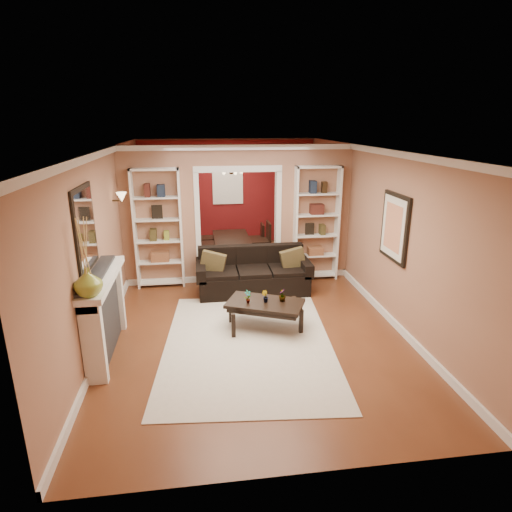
{
  "coord_description": "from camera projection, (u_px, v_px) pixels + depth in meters",
  "views": [
    {
      "loc": [
        -0.78,
        -7.07,
        3.12
      ],
      "look_at": [
        0.08,
        -0.8,
        1.12
      ],
      "focal_mm": 30.0,
      "sensor_mm": 36.0,
      "label": 1
    }
  ],
  "objects": [
    {
      "name": "wall_sconce",
      "position": [
        118.0,
        199.0,
        7.41
      ],
      "size": [
        0.18,
        0.18,
        0.22
      ],
      "primitive_type": "cube",
      "color": "#FFE0A5",
      "rests_on": "wall_left"
    },
    {
      "name": "framed_art",
      "position": [
        394.0,
        227.0,
        6.6
      ],
      "size": [
        0.04,
        0.85,
        1.05
      ],
      "primitive_type": "cube",
      "color": "black",
      "rests_on": "wall_right"
    },
    {
      "name": "dining_chair_ne",
      "position": [
        258.0,
        241.0,
        9.83
      ],
      "size": [
        0.48,
        0.48,
        0.95
      ],
      "primitive_type": "cube",
      "rotation": [
        0.0,
        0.0,
        -1.6
      ],
      "color": "black",
      "rests_on": "floor"
    },
    {
      "name": "area_rug",
      "position": [
        248.0,
        344.0,
        6.26
      ],
      "size": [
        2.7,
        3.58,
        0.01
      ],
      "primitive_type": "cube",
      "rotation": [
        0.0,
        0.0,
        -0.09
      ],
      "color": "beige",
      "rests_on": "floor"
    },
    {
      "name": "vase",
      "position": [
        88.0,
        282.0,
        4.97
      ],
      "size": [
        0.42,
        0.42,
        0.34
      ],
      "primitive_type": "imported",
      "rotation": [
        0.0,
        0.0,
        -0.38
      ],
      "color": "olive",
      "rests_on": "fireplace"
    },
    {
      "name": "pillow_right",
      "position": [
        293.0,
        259.0,
        8.07
      ],
      "size": [
        0.45,
        0.15,
        0.44
      ],
      "primitive_type": "cube",
      "rotation": [
        0.0,
        0.0,
        0.07
      ],
      "color": "brown",
      "rests_on": "sofa"
    },
    {
      "name": "partition_wall",
      "position": [
        238.0,
        215.0,
        8.45
      ],
      "size": [
        4.5,
        0.15,
        2.7
      ],
      "primitive_type": "cube",
      "color": "#A37156",
      "rests_on": "floor"
    },
    {
      "name": "dining_chair_se",
      "position": [
        254.0,
        239.0,
        10.42
      ],
      "size": [
        0.46,
        0.46,
        0.76
      ],
      "primitive_type": "cube",
      "rotation": [
        0.0,
        0.0,
        -1.31
      ],
      "color": "black",
      "rests_on": "floor"
    },
    {
      "name": "wall_back",
      "position": [
        228.0,
        192.0,
        11.1
      ],
      "size": [
        8.0,
        0.0,
        8.0
      ],
      "primitive_type": "plane",
      "rotation": [
        1.57,
        0.0,
        0.0
      ],
      "color": "#A37156",
      "rests_on": "ground"
    },
    {
      "name": "wall_front",
      "position": [
        299.0,
        345.0,
        3.54
      ],
      "size": [
        8.0,
        0.0,
        8.0
      ],
      "primitive_type": "plane",
      "rotation": [
        -1.57,
        0.0,
        0.0
      ],
      "color": "#A37156",
      "rests_on": "ground"
    },
    {
      "name": "sofa",
      "position": [
        253.0,
        271.0,
        8.05
      ],
      "size": [
        2.13,
        0.92,
        0.83
      ],
      "primitive_type": "cube",
      "color": "black",
      "rests_on": "floor"
    },
    {
      "name": "ceiling",
      "position": [
        244.0,
        148.0,
        6.91
      ],
      "size": [
        8.0,
        8.0,
        0.0
      ],
      "primitive_type": "plane",
      "rotation": [
        3.14,
        0.0,
        0.0
      ],
      "color": "white",
      "rests_on": "ground"
    },
    {
      "name": "fireplace",
      "position": [
        106.0,
        315.0,
        5.86
      ],
      "size": [
        0.32,
        1.7,
        1.16
      ],
      "primitive_type": "cube",
      "color": "white",
      "rests_on": "floor"
    },
    {
      "name": "mirror",
      "position": [
        85.0,
        229.0,
        5.48
      ],
      "size": [
        0.03,
        0.95,
        1.1
      ],
      "primitive_type": "cube",
      "color": "silver",
      "rests_on": "wall_left"
    },
    {
      "name": "red_back_panel",
      "position": [
        228.0,
        194.0,
        11.08
      ],
      "size": [
        4.44,
        0.04,
        2.64
      ],
      "primitive_type": "cube",
      "color": "maroon",
      "rests_on": "floor"
    },
    {
      "name": "plant_left",
      "position": [
        248.0,
        297.0,
        6.56
      ],
      "size": [
        0.13,
        0.11,
        0.21
      ],
      "primitive_type": "imported",
      "rotation": [
        0.0,
        0.0,
        0.45
      ],
      "color": "#336626",
      "rests_on": "coffee_table"
    },
    {
      "name": "dining_chair_sw",
      "position": [
        209.0,
        239.0,
        10.27
      ],
      "size": [
        0.48,
        0.48,
        0.85
      ],
      "primitive_type": "cube",
      "rotation": [
        0.0,
        0.0,
        1.41
      ],
      "color": "black",
      "rests_on": "floor"
    },
    {
      "name": "pillow_left",
      "position": [
        213.0,
        263.0,
        7.87
      ],
      "size": [
        0.46,
        0.23,
        0.44
      ],
      "primitive_type": "cube",
      "rotation": [
        0.0,
        0.0,
        -0.26
      ],
      "color": "brown",
      "rests_on": "sofa"
    },
    {
      "name": "chandelier",
      "position": [
        231.0,
        172.0,
        9.67
      ],
      "size": [
        0.5,
        0.5,
        0.3
      ],
      "primitive_type": "cube",
      "color": "#382B19",
      "rests_on": "ceiling"
    },
    {
      "name": "dining_chair_nw",
      "position": [
        210.0,
        244.0,
        9.69
      ],
      "size": [
        0.58,
        0.58,
        0.89
      ],
      "primitive_type": "cube",
      "rotation": [
        0.0,
        0.0,
        1.99
      ],
      "color": "black",
      "rests_on": "floor"
    },
    {
      "name": "dining_table",
      "position": [
        233.0,
        248.0,
        10.1
      ],
      "size": [
        1.48,
        0.83,
        0.52
      ],
      "primitive_type": "imported",
      "rotation": [
        0.0,
        0.0,
        1.57
      ],
      "color": "black",
      "rests_on": "floor"
    },
    {
      "name": "wall_right",
      "position": [
        370.0,
        225.0,
        7.61
      ],
      "size": [
        0.0,
        8.0,
        8.0
      ],
      "primitive_type": "plane",
      "rotation": [
        1.57,
        0.0,
        -1.57
      ],
      "color": "#A37156",
      "rests_on": "ground"
    },
    {
      "name": "bookshelf_right",
      "position": [
        316.0,
        224.0,
        8.55
      ],
      "size": [
        0.9,
        0.3,
        2.3
      ],
      "primitive_type": "cube",
      "color": "white",
      "rests_on": "floor"
    },
    {
      "name": "plant_right",
      "position": [
        282.0,
        295.0,
        6.64
      ],
      "size": [
        0.14,
        0.14,
        0.2
      ],
      "primitive_type": "imported",
      "rotation": [
        0.0,
        0.0,
        4.31
      ],
      "color": "#336626",
      "rests_on": "coffee_table"
    },
    {
      "name": "bookshelf_left",
      "position": [
        158.0,
        229.0,
        8.15
      ],
      "size": [
        0.9,
        0.3,
        2.3
      ],
      "primitive_type": "cube",
      "color": "white",
      "rests_on": "floor"
    },
    {
      "name": "dining_window",
      "position": [
        228.0,
        185.0,
        10.97
      ],
      "size": [
        0.78,
        0.03,
        0.98
      ],
      "primitive_type": "cube",
      "color": "#8CA5CC",
      "rests_on": "wall_back"
    },
    {
      "name": "coffee_table",
      "position": [
        265.0,
        315.0,
        6.7
      ],
      "size": [
        1.31,
        1.04,
        0.44
      ],
      "primitive_type": "cube",
      "rotation": [
        0.0,
        0.0,
        -0.42
      ],
      "color": "black",
      "rests_on": "floor"
    },
    {
      "name": "wall_left",
      "position": [
        109.0,
        234.0,
        7.02
      ],
      "size": [
        0.0,
        8.0,
        8.0
      ],
      "primitive_type": "plane",
      "rotation": [
        1.57,
        0.0,
        1.57
      ],
      "color": "#A37156",
      "rests_on": "ground"
    },
    {
      "name": "plant_center",
      "position": [
        265.0,
        297.0,
        6.6
      ],
      "size": [
        0.13,
        0.13,
        0.18
      ],
      "primitive_type": "imported",
      "rotation": [
        0.0,
        0.0,
        2.48
      ],
      "color": "#336626",
      "rests_on": "coffee_table"
    },
    {
      "name": "floor",
      "position": [
        246.0,
        302.0,
        7.73
      ],
      "size": [
        8.0,
        8.0,
        0.0
      ],
      "primitive_type": "plane",
      "color": "brown",
      "rests_on": "ground"
    }
  ]
}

